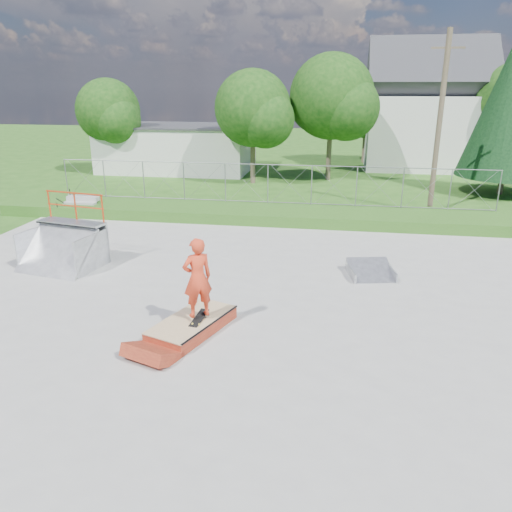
{
  "coord_description": "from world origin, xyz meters",
  "views": [
    {
      "loc": [
        3.22,
        -11.99,
        5.67
      ],
      "look_at": [
        1.01,
        1.17,
        1.1
      ],
      "focal_mm": 35.0,
      "sensor_mm": 36.0,
      "label": 1
    }
  ],
  "objects_px": {
    "grind_box": "(192,325)",
    "quarter_pipe": "(58,234)",
    "flat_bank_ramp": "(371,271)",
    "skater": "(198,281)"
  },
  "relations": [
    {
      "from": "flat_bank_ramp",
      "to": "skater",
      "type": "distance_m",
      "value": 6.3
    },
    {
      "from": "quarter_pipe",
      "to": "skater",
      "type": "height_order",
      "value": "quarter_pipe"
    },
    {
      "from": "quarter_pipe",
      "to": "flat_bank_ramp",
      "type": "xyz_separation_m",
      "value": [
        9.91,
        0.86,
        -0.97
      ]
    },
    {
      "from": "flat_bank_ramp",
      "to": "skater",
      "type": "xyz_separation_m",
      "value": [
        -4.27,
        -4.49,
        1.15
      ]
    },
    {
      "from": "grind_box",
      "to": "quarter_pipe",
      "type": "bearing_deg",
      "value": 166.26
    },
    {
      "from": "flat_bank_ramp",
      "to": "quarter_pipe",
      "type": "bearing_deg",
      "value": 173.19
    },
    {
      "from": "grind_box",
      "to": "quarter_pipe",
      "type": "height_order",
      "value": "quarter_pipe"
    },
    {
      "from": "grind_box",
      "to": "quarter_pipe",
      "type": "relative_size",
      "value": 1.1
    },
    {
      "from": "quarter_pipe",
      "to": "skater",
      "type": "distance_m",
      "value": 6.72
    },
    {
      "from": "grind_box",
      "to": "flat_bank_ramp",
      "type": "xyz_separation_m",
      "value": [
        4.45,
        4.46,
        0.03
      ]
    }
  ]
}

